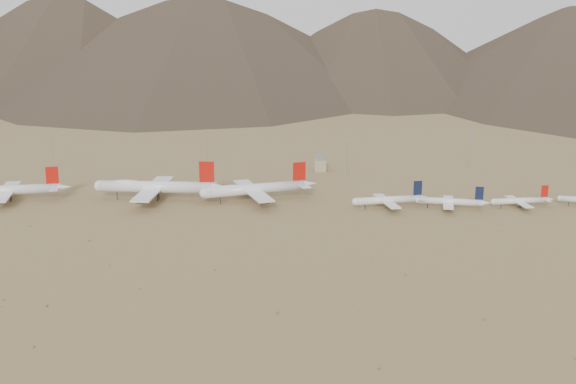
{
  "coord_description": "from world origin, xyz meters",
  "views": [
    {
      "loc": [
        25.58,
        -374.93,
        109.31
      ],
      "look_at": [
        10.56,
        30.0,
        7.12
      ],
      "focal_mm": 45.0,
      "sensor_mm": 36.0,
      "label": 1
    }
  ],
  "objects_px": {
    "widebody_centre": "(156,187)",
    "narrowbody_b": "(451,202)",
    "widebody_west": "(8,190)",
    "narrowbody_a": "(390,200)",
    "control_tower": "(320,163)",
    "widebody_east": "(255,189)"
  },
  "relations": [
    {
      "from": "narrowbody_a",
      "to": "control_tower",
      "type": "relative_size",
      "value": 3.78
    },
    {
      "from": "widebody_west",
      "to": "narrowbody_a",
      "type": "bearing_deg",
      "value": -14.61
    },
    {
      "from": "widebody_west",
      "to": "control_tower",
      "type": "height_order",
      "value": "widebody_west"
    },
    {
      "from": "narrowbody_b",
      "to": "control_tower",
      "type": "relative_size",
      "value": 3.47
    },
    {
      "from": "control_tower",
      "to": "narrowbody_a",
      "type": "bearing_deg",
      "value": -68.31
    },
    {
      "from": "widebody_east",
      "to": "narrowbody_a",
      "type": "relative_size",
      "value": 1.52
    },
    {
      "from": "widebody_centre",
      "to": "narrowbody_b",
      "type": "xyz_separation_m",
      "value": [
        171.09,
        -13.57,
        -3.75
      ]
    },
    {
      "from": "widebody_centre",
      "to": "narrowbody_a",
      "type": "relative_size",
      "value": 1.78
    },
    {
      "from": "widebody_west",
      "to": "widebody_centre",
      "type": "distance_m",
      "value": 86.54
    },
    {
      "from": "control_tower",
      "to": "narrowbody_b",
      "type": "bearing_deg",
      "value": -53.23
    },
    {
      "from": "widebody_east",
      "to": "narrowbody_b",
      "type": "distance_m",
      "value": 113.18
    },
    {
      "from": "widebody_centre",
      "to": "narrowbody_a",
      "type": "xyz_separation_m",
      "value": [
        136.46,
        -12.78,
        -3.3
      ]
    },
    {
      "from": "widebody_west",
      "to": "widebody_centre",
      "type": "height_order",
      "value": "widebody_centre"
    },
    {
      "from": "widebody_west",
      "to": "narrowbody_a",
      "type": "relative_size",
      "value": 1.45
    },
    {
      "from": "control_tower",
      "to": "widebody_east",
      "type": "bearing_deg",
      "value": -114.82
    },
    {
      "from": "narrowbody_a",
      "to": "control_tower",
      "type": "distance_m",
      "value": 104.85
    },
    {
      "from": "widebody_west",
      "to": "narrowbody_a",
      "type": "xyz_separation_m",
      "value": [
        222.82,
        -7.33,
        -1.89
      ]
    },
    {
      "from": "widebody_centre",
      "to": "widebody_east",
      "type": "bearing_deg",
      "value": 2.55
    },
    {
      "from": "widebody_west",
      "to": "widebody_east",
      "type": "relative_size",
      "value": 0.95
    },
    {
      "from": "widebody_west",
      "to": "control_tower",
      "type": "bearing_deg",
      "value": 13.35
    },
    {
      "from": "widebody_west",
      "to": "narrowbody_b",
      "type": "height_order",
      "value": "widebody_west"
    },
    {
      "from": "widebody_centre",
      "to": "narrowbody_b",
      "type": "distance_m",
      "value": 171.67
    }
  ]
}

